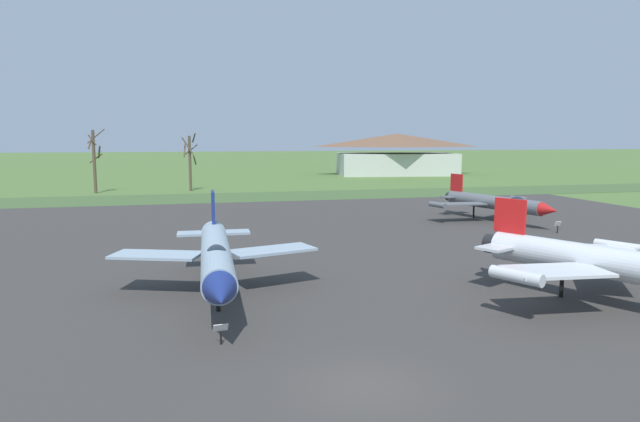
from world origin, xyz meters
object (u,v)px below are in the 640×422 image
info_placard_front_left (221,332)px  info_placard_rear_center (558,226)px  jet_fighter_front_left (216,255)px  jet_fighter_front_right (632,266)px  visitor_building (397,154)px  jet_fighter_rear_center (495,202)px

info_placard_front_left → info_placard_rear_center: (28.31, 18.52, 0.10)m
jet_fighter_front_left → jet_fighter_front_right: (17.80, -6.81, 0.02)m
info_placard_rear_center → visitor_building: bearing=79.1°
jet_fighter_front_right → info_placard_front_left: bearing=179.0°
jet_fighter_rear_center → visitor_building: (15.36, 64.30, 2.40)m
jet_fighter_front_left → jet_fighter_rear_center: bearing=35.5°
jet_fighter_rear_center → info_placard_front_left: bearing=-136.4°
jet_fighter_front_right → visitor_building: visitor_building is taller
jet_fighter_front_left → info_placard_rear_center: jet_fighter_front_left is taller
jet_fighter_rear_center → visitor_building: visitor_building is taller
jet_fighter_front_left → info_placard_front_left: (-0.22, -6.50, -1.57)m
jet_fighter_front_left → info_placard_rear_center: bearing=23.2°
jet_fighter_front_right → info_placard_rear_center: bearing=61.3°
info_placard_rear_center → visitor_building: visitor_building is taller
jet_fighter_front_left → jet_fighter_front_right: bearing=-20.9°
jet_fighter_rear_center → info_placard_rear_center: bearing=-76.7°
info_placard_front_left → jet_fighter_rear_center: 36.85m
jet_fighter_front_left → info_placard_rear_center: (28.09, 12.02, -1.47)m
info_placard_front_left → info_placard_rear_center: bearing=33.2°
jet_fighter_front_right → visitor_building: size_ratio=0.55×
info_placard_front_left → jet_fighter_front_right: jet_fighter_front_right is taller
jet_fighter_front_left → visitor_building: visitor_building is taller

